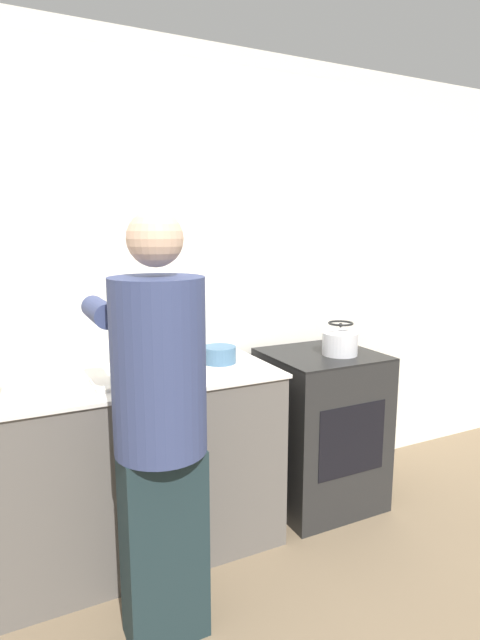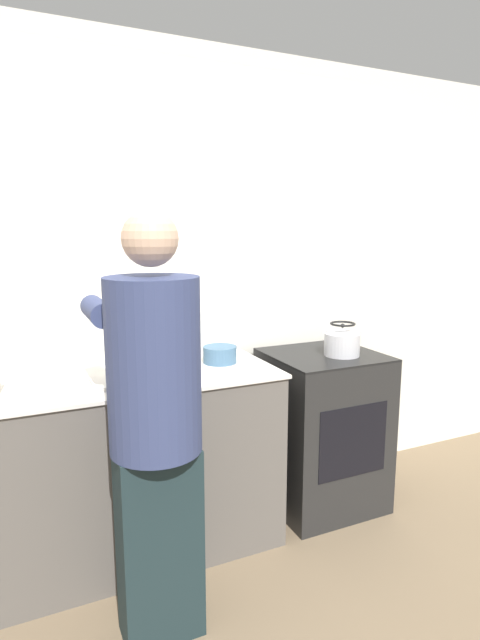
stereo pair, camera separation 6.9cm
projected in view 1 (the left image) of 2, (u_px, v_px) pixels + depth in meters
The scene contains 10 objects.
ground_plane at pixel (210, 569), 2.41m from camera, with size 12.00×12.00×0.00m, color #7A664C.
wall_back at pixel (162, 288), 2.76m from camera, with size 8.00×0.05×2.60m.
counter at pixel (118, 470), 2.43m from camera, with size 1.60×0.61×0.92m.
oven at pixel (320, 428), 2.95m from camera, with size 0.62×0.59×0.92m.
person at pixel (159, 419), 1.88m from camera, with size 0.39×0.63×1.68m.
cutting_board at pixel (136, 381), 2.30m from camera, with size 0.39×0.20×0.02m.
knife at pixel (144, 376), 2.33m from camera, with size 0.23×0.07×0.01m.
kettle at pixel (340, 341), 2.82m from camera, with size 0.20×0.20×0.19m.
bowl_prep at pixel (172, 358), 2.63m from camera, with size 0.16×0.16×0.06m.
bowl_mixing at pixel (219, 355), 2.64m from camera, with size 0.18×0.18×0.09m.
Camera 1 is at (-0.82, -2.00, 1.61)m, focal length 28.00 mm.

